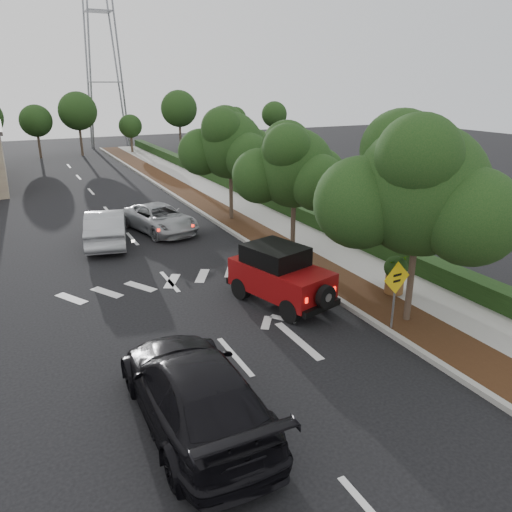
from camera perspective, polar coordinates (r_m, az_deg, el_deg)
ground at (r=13.86m, az=-2.43°, el=-11.40°), size 120.00×120.00×0.00m
curb at (r=25.73m, az=-3.97°, el=3.50°), size 0.20×70.00×0.15m
planting_strip at (r=26.11m, az=-1.94°, el=3.74°), size 1.80×70.00×0.12m
sidewalk at (r=26.93m, az=1.76°, el=4.22°), size 2.00×70.00×0.12m
hedge at (r=27.51m, az=4.35°, el=5.23°), size 0.80×70.00×0.80m
transmission_tower at (r=60.31m, az=-16.23°, el=11.85°), size 7.00×4.00×28.00m
street_tree_near at (r=16.31m, az=16.76°, el=-7.27°), size 3.80×3.80×5.92m
street_tree_mid at (r=21.47m, az=4.17°, el=0.04°), size 3.20×3.20×5.32m
street_tree_far at (r=27.01m, az=-2.82°, el=4.12°), size 3.40×3.40×5.62m
red_jeep at (r=16.65m, az=2.42°, el=-2.10°), size 2.56×4.02×1.97m
silver_suv_ahead at (r=25.20m, az=-10.92°, el=4.24°), size 3.20×5.15×1.33m
black_suv_oncoming at (r=11.15m, az=-7.07°, el=-14.99°), size 2.30×5.63×1.63m
silver_sedan_oncoming at (r=23.79m, az=-16.76°, el=3.20°), size 2.65×5.09×1.60m
speed_hump_sign at (r=15.05m, az=15.68°, el=-3.34°), size 0.99×0.11×2.11m
terracotta_planter at (r=17.75m, az=15.65°, el=-1.65°), size 0.80×0.80×1.40m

